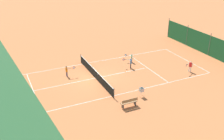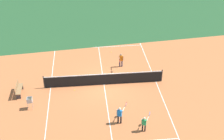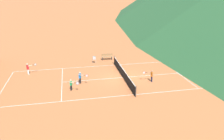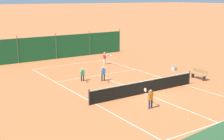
{
  "view_description": "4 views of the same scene",
  "coord_description": "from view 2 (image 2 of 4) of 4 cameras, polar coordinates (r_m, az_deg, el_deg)",
  "views": [
    {
      "loc": [
        -23.07,
        8.84,
        12.4
      ],
      "look_at": [
        -1.3,
        -1.33,
        1.23
      ],
      "focal_mm": 42.0,
      "sensor_mm": 36.0,
      "label": 1
    },
    {
      "loc": [
        -1.45,
        -20.07,
        13.53
      ],
      "look_at": [
        0.7,
        0.64,
        0.88
      ],
      "focal_mm": 50.0,
      "sensor_mm": 36.0,
      "label": 2
    },
    {
      "loc": [
        20.93,
        -5.4,
        9.02
      ],
      "look_at": [
        -0.88,
        -1.03,
        0.6
      ],
      "focal_mm": 35.0,
      "sensor_mm": 36.0,
      "label": 3
    },
    {
      "loc": [
        13.74,
        16.54,
        6.74
      ],
      "look_at": [
        1.39,
        -2.14,
        1.49
      ],
      "focal_mm": 50.0,
      "sensor_mm": 36.0,
      "label": 4
    }
  ],
  "objects": [
    {
      "name": "player_near_baseline",
      "position": [
        20.24,
        1.47,
        -7.99
      ],
      "size": [
        0.77,
        0.91,
        1.24
      ],
      "color": "black",
      "rests_on": "ground"
    },
    {
      "name": "tennis_ball_by_net_right",
      "position": [
        28.78,
        -0.11,
        3.31
      ],
      "size": [
        0.07,
        0.07,
        0.07
      ],
      "primitive_type": "sphere",
      "color": "#CCE033",
      "rests_on": "ground"
    },
    {
      "name": "ground_plane",
      "position": [
        24.25,
        -1.48,
        -2.65
      ],
      "size": [
        600.0,
        600.0,
        0.0
      ],
      "primitive_type": "plane",
      "color": "#BC6638"
    },
    {
      "name": "court_line_markings",
      "position": [
        24.25,
        -1.48,
        -2.64
      ],
      "size": [
        8.25,
        23.85,
        0.01
      ],
      "color": "white",
      "rests_on": "ground"
    },
    {
      "name": "player_near_service",
      "position": [
        26.18,
        1.64,
        1.95
      ],
      "size": [
        0.43,
        1.01,
        1.22
      ],
      "color": "#23284C",
      "rests_on": "ground"
    },
    {
      "name": "courtside_bench",
      "position": [
        23.96,
        -16.7,
        -3.31
      ],
      "size": [
        0.36,
        1.5,
        0.84
      ],
      "color": "olive",
      "rests_on": "ground"
    },
    {
      "name": "ball_hopper",
      "position": [
        22.17,
        -14.82,
        -5.45
      ],
      "size": [
        0.36,
        0.36,
        0.89
      ],
      "color": "#B7B7BC",
      "rests_on": "ground"
    },
    {
      "name": "windscreen_fence_far",
      "position": [
        37.64,
        -3.47,
        12.27
      ],
      "size": [
        17.28,
        0.08,
        2.9
      ],
      "color": "#1E6038",
      "rests_on": "ground"
    },
    {
      "name": "tennis_ball_by_net_left",
      "position": [
        23.7,
        -6.85,
        -3.69
      ],
      "size": [
        0.07,
        0.07,
        0.07
      ],
      "primitive_type": "sphere",
      "color": "#CCE033",
      "rests_on": "ground"
    },
    {
      "name": "tennis_net",
      "position": [
        23.98,
        -1.5,
        -1.66
      ],
      "size": [
        9.18,
        0.08,
        1.06
      ],
      "color": "#2D2D2D",
      "rests_on": "ground"
    },
    {
      "name": "tennis_ball_mid_court",
      "position": [
        30.85,
        -11.39,
        4.68
      ],
      "size": [
        0.07,
        0.07,
        0.07
      ],
      "primitive_type": "sphere",
      "color": "#CCE033",
      "rests_on": "ground"
    },
    {
      "name": "player_far_service",
      "position": [
        19.81,
        5.97,
        -9.52
      ],
      "size": [
        0.7,
        0.83,
        1.1
      ],
      "color": "black",
      "rests_on": "ground"
    },
    {
      "name": "tennis_ball_service_box",
      "position": [
        25.06,
        -3.84,
        -1.4
      ],
      "size": [
        0.07,
        0.07,
        0.07
      ],
      "primitive_type": "sphere",
      "color": "#CCE033",
      "rests_on": "ground"
    }
  ]
}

